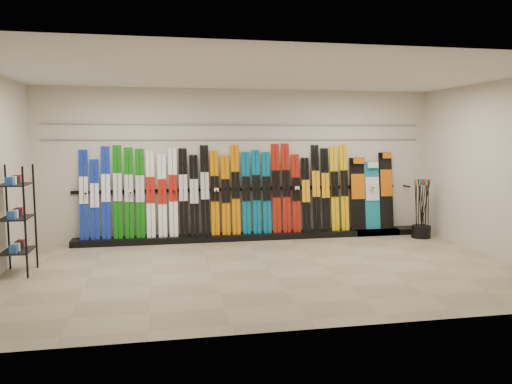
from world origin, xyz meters
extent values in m
plane|color=gray|center=(0.00, 0.00, 0.00)|extent=(8.00, 8.00, 0.00)
plane|color=beige|center=(0.00, 2.50, 1.50)|extent=(8.00, 0.00, 8.00)
plane|color=beige|center=(4.00, 0.00, 1.50)|extent=(0.00, 5.00, 5.00)
plane|color=silver|center=(0.00, 0.00, 3.00)|extent=(8.00, 8.00, 0.00)
cube|color=black|center=(0.22, 2.28, 0.06)|extent=(8.00, 0.40, 0.12)
cube|color=#112CA8|center=(-3.04, 2.35, 0.97)|extent=(0.17, 0.26, 1.69)
cube|color=#112CA8|center=(-2.85, 2.34, 0.87)|extent=(0.17, 0.24, 1.51)
cube|color=#112CA8|center=(-2.64, 2.36, 1.00)|extent=(0.17, 0.27, 1.76)
cube|color=#0D710B|center=(-2.42, 2.36, 1.01)|extent=(0.17, 0.27, 1.78)
cube|color=#0D710B|center=(-2.21, 2.36, 0.99)|extent=(0.17, 0.27, 1.73)
cube|color=#0D710B|center=(-2.01, 2.35, 0.97)|extent=(0.17, 0.26, 1.71)
cube|color=white|center=(-1.81, 2.35, 0.95)|extent=(0.17, 0.26, 1.66)
cube|color=white|center=(-1.59, 2.35, 0.92)|extent=(0.17, 0.25, 1.60)
cube|color=white|center=(-1.38, 2.35, 0.97)|extent=(0.17, 0.26, 1.71)
cube|color=black|center=(-1.18, 2.35, 0.97)|extent=(0.17, 0.26, 1.71)
cube|color=black|center=(-0.97, 2.34, 0.91)|extent=(0.17, 0.25, 1.58)
cube|color=black|center=(-0.76, 2.36, 1.00)|extent=(0.17, 0.27, 1.77)
cube|color=orange|center=(-0.56, 2.35, 0.95)|extent=(0.17, 0.26, 1.66)
cube|color=orange|center=(-0.35, 2.34, 0.90)|extent=(0.17, 0.24, 1.57)
cube|color=orange|center=(-0.14, 2.36, 1.00)|extent=(0.17, 0.27, 1.77)
cube|color=#036285|center=(0.07, 2.35, 0.94)|extent=(0.17, 0.25, 1.64)
cube|color=#036285|center=(0.28, 2.35, 0.95)|extent=(0.17, 0.26, 1.67)
cube|color=#036285|center=(0.49, 2.35, 0.93)|extent=(0.17, 0.25, 1.63)
cube|color=#A5170A|center=(0.69, 2.36, 1.02)|extent=(0.17, 0.28, 1.79)
cube|color=#A5170A|center=(0.90, 2.36, 1.02)|extent=(0.17, 0.28, 1.80)
cube|color=#A5170A|center=(1.11, 2.34, 0.91)|extent=(0.17, 0.25, 1.58)
cube|color=black|center=(1.31, 2.34, 0.87)|extent=(0.17, 0.23, 1.51)
cube|color=black|center=(1.53, 2.36, 1.00)|extent=(0.17, 0.27, 1.77)
cube|color=black|center=(1.74, 2.35, 0.97)|extent=(0.17, 0.26, 1.70)
cube|color=#E2A907|center=(1.94, 2.36, 0.99)|extent=(0.17, 0.27, 1.74)
cube|color=#E2A907|center=(2.15, 2.36, 1.01)|extent=(0.17, 0.27, 1.77)
cube|color=black|center=(2.45, 2.36, 0.87)|extent=(0.33, 0.23, 1.50)
cube|color=#14728C|center=(2.77, 2.35, 0.82)|extent=(0.33, 0.22, 1.41)
cube|color=black|center=(3.09, 2.36, 0.92)|extent=(0.29, 0.25, 1.60)
cube|color=black|center=(-3.75, 0.45, 0.82)|extent=(0.40, 0.60, 1.64)
cylinder|color=black|center=(3.60, 1.77, 0.12)|extent=(0.38, 0.38, 0.25)
cylinder|color=black|center=(3.59, 1.73, 0.61)|extent=(0.16, 0.05, 1.17)
cylinder|color=black|center=(3.51, 1.83, 0.61)|extent=(0.11, 0.11, 1.18)
cylinder|color=black|center=(3.63, 1.87, 0.61)|extent=(0.14, 0.05, 1.18)
cylinder|color=black|center=(3.67, 1.72, 0.61)|extent=(0.07, 0.08, 1.18)
cylinder|color=black|center=(3.63, 1.77, 0.61)|extent=(0.13, 0.07, 1.18)
cylinder|color=black|center=(3.46, 1.75, 0.61)|extent=(0.10, 0.03, 1.18)
cylinder|color=black|center=(3.64, 1.84, 0.61)|extent=(0.09, 0.12, 1.18)
cylinder|color=black|center=(3.49, 1.71, 0.61)|extent=(0.03, 0.04, 1.18)
cylinder|color=black|center=(3.62, 1.69, 0.61)|extent=(0.14, 0.14, 1.17)
cylinder|color=black|center=(3.74, 1.76, 0.61)|extent=(0.05, 0.04, 1.18)
cylinder|color=black|center=(3.56, 1.76, 0.61)|extent=(0.12, 0.09, 1.18)
cylinder|color=black|center=(3.63, 1.67, 0.61)|extent=(0.07, 0.12, 1.18)
cube|color=gray|center=(0.00, 2.48, 2.00)|extent=(7.60, 0.02, 0.03)
cube|color=gray|center=(0.00, 2.48, 2.30)|extent=(7.60, 0.02, 0.03)
camera|label=1|loc=(-1.62, -7.45, 2.06)|focal=35.00mm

